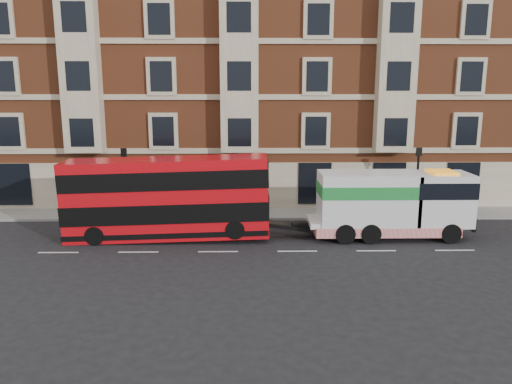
% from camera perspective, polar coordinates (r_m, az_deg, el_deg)
% --- Properties ---
extents(ground, '(120.00, 120.00, 0.00)m').
position_cam_1_polar(ground, '(25.33, -4.36, -6.82)').
color(ground, black).
rests_on(ground, ground).
extents(sidewalk, '(90.00, 3.00, 0.15)m').
position_cam_1_polar(sidewalk, '(32.50, -3.61, -2.47)').
color(sidewalk, slate).
rests_on(sidewalk, ground).
extents(victorian_terrace, '(45.00, 12.00, 20.40)m').
position_cam_1_polar(victorian_terrace, '(39.03, -2.54, 14.71)').
color(victorian_terrace, brown).
rests_on(victorian_terrace, ground).
extents(lamp_post_west, '(0.35, 0.15, 4.35)m').
position_cam_1_polar(lamp_post_west, '(31.54, -14.73, 1.56)').
color(lamp_post_west, black).
rests_on(lamp_post_west, sidewalk).
extents(lamp_post_east, '(0.35, 0.15, 4.35)m').
position_cam_1_polar(lamp_post_east, '(32.39, 17.95, 1.63)').
color(lamp_post_east, black).
rests_on(lamp_post_east, sidewalk).
extents(double_decker_bus, '(10.87, 2.49, 4.40)m').
position_cam_1_polar(double_decker_bus, '(27.26, -10.13, -0.55)').
color(double_decker_bus, red).
rests_on(double_decker_bus, ground).
extents(tow_truck, '(8.70, 2.57, 3.63)m').
position_cam_1_polar(tow_truck, '(28.08, 14.99, -1.26)').
color(tow_truck, silver).
rests_on(tow_truck, ground).
extents(pedestrian, '(0.65, 0.55, 1.50)m').
position_cam_1_polar(pedestrian, '(34.01, -20.52, -1.14)').
color(pedestrian, '#1F1C39').
rests_on(pedestrian, sidewalk).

